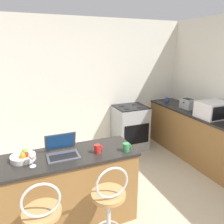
% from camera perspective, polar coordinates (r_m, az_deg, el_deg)
% --- Properties ---
extents(wall_back, '(12.00, 0.06, 2.60)m').
position_cam_1_polar(wall_back, '(4.29, -10.06, 6.09)').
color(wall_back, silver).
rests_on(wall_back, ground_plane).
extents(breakfast_bar, '(1.61, 0.57, 0.91)m').
position_cam_1_polar(breakfast_bar, '(2.76, -11.65, -19.42)').
color(breakfast_bar, olive).
rests_on(breakfast_bar, ground_plane).
extents(counter_right, '(0.60, 3.14, 0.91)m').
position_cam_1_polar(counter_right, '(4.21, 24.77, -7.44)').
color(counter_right, olive).
rests_on(counter_right, ground_plane).
extents(bar_stool_far, '(0.40, 0.40, 1.03)m').
position_cam_1_polar(bar_stool_far, '(2.39, -0.74, -24.64)').
color(bar_stool_far, silver).
rests_on(bar_stool_far, ground_plane).
extents(laptop, '(0.35, 0.30, 0.23)m').
position_cam_1_polar(laptop, '(2.52, -12.93, -9.55)').
color(laptop, '#47474C').
rests_on(laptop, breakfast_bar).
extents(microwave, '(0.48, 0.40, 0.28)m').
position_cam_1_polar(microwave, '(4.05, 24.85, 0.54)').
color(microwave, silver).
rests_on(microwave, counter_right).
extents(toaster, '(0.21, 0.27, 0.19)m').
position_cam_1_polar(toaster, '(4.49, 19.18, 2.05)').
color(toaster, '#9EA3A8').
rests_on(toaster, counter_right).
extents(stove_range, '(0.64, 0.58, 0.92)m').
position_cam_1_polar(stove_range, '(4.57, 4.79, -4.05)').
color(stove_range, '#9EA3A8').
rests_on(stove_range, ground_plane).
extents(wine_glass_short, '(0.07, 0.07, 0.16)m').
position_cam_1_polar(wine_glass_short, '(2.34, -20.23, -10.82)').
color(wine_glass_short, silver).
rests_on(wine_glass_short, breakfast_bar).
extents(mug_green, '(0.10, 0.08, 0.09)m').
position_cam_1_polar(mug_green, '(2.54, 3.76, -9.14)').
color(mug_green, '#338447').
rests_on(mug_green, breakfast_bar).
extents(mug_red, '(0.09, 0.07, 0.10)m').
position_cam_1_polar(mug_red, '(2.50, -3.76, -9.57)').
color(mug_red, red).
rests_on(mug_red, breakfast_bar).
extents(fruit_bowl, '(0.26, 0.26, 0.11)m').
position_cam_1_polar(fruit_bowl, '(2.53, -22.14, -10.83)').
color(fruit_bowl, silver).
rests_on(fruit_bowl, breakfast_bar).
extents(mug_blue, '(0.09, 0.07, 0.09)m').
position_cam_1_polar(mug_blue, '(4.99, 14.21, 3.24)').
color(mug_blue, '#2D51AD').
rests_on(mug_blue, counter_right).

